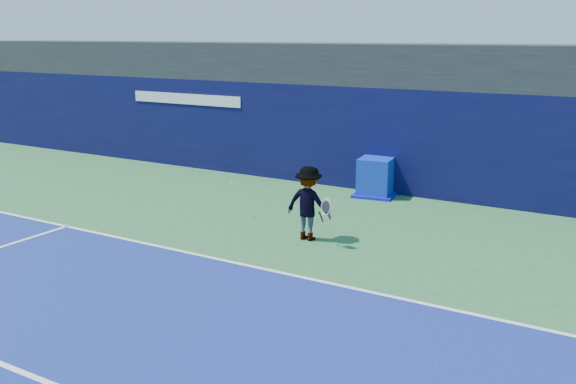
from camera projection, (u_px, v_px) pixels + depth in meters
name	position (u px, v px, depth m)	size (l,w,h in m)	color
ground	(132.00, 320.00, 10.35)	(80.00, 80.00, 0.00)	#2F6838
baseline	(238.00, 263.00, 12.85)	(24.00, 0.10, 0.01)	white
service_line	(26.00, 374.00, 8.67)	(24.00, 0.10, 0.01)	white
stadium_band	(400.00, 64.00, 19.09)	(36.00, 3.00, 1.20)	#222227
back_wall_assembly	(384.00, 139.00, 18.76)	(36.00, 1.03, 3.00)	#090A35
equipment_cart	(376.00, 179.00, 18.18)	(1.28, 1.28, 1.08)	#0C29B4
tennis_player	(308.00, 203.00, 14.21)	(1.29, 0.70, 1.66)	silver
tennis_ball	(232.00, 182.00, 15.91)	(0.07, 0.07, 0.07)	#B8E119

